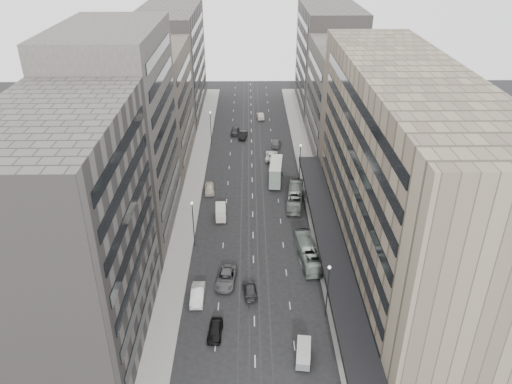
{
  "coord_description": "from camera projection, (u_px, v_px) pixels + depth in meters",
  "views": [
    {
      "loc": [
        -0.5,
        -56.71,
        47.13
      ],
      "look_at": [
        0.56,
        18.51,
        6.52
      ],
      "focal_mm": 35.0,
      "sensor_mm": 36.0,
      "label": 1
    }
  ],
  "objects": [
    {
      "name": "building_left_a",
      "position": [
        69.0,
        237.0,
        57.86
      ],
      "size": [
        15.0,
        28.0,
        30.0
      ],
      "primitive_type": "cube",
      "color": "#5B5652",
      "rests_on": "ground"
    },
    {
      "name": "bus_near",
      "position": [
        307.0,
        252.0,
        78.46
      ],
      "size": [
        3.51,
        10.93,
        2.99
      ],
      "primitive_type": "imported",
      "rotation": [
        0.0,
        0.0,
        3.24
      ],
      "color": "gray",
      "rests_on": "ground"
    },
    {
      "name": "double_decker",
      "position": [
        276.0,
        172.0,
        101.73
      ],
      "size": [
        3.26,
        8.49,
        4.53
      ],
      "rotation": [
        0.0,
        0.0,
        -0.1
      ],
      "color": "gray",
      "rests_on": "ground"
    },
    {
      "name": "department_store",
      "position": [
        400.0,
        174.0,
        72.5
      ],
      "size": [
        19.2,
        60.0,
        30.0
      ],
      "color": "gray",
      "rests_on": "ground"
    },
    {
      "name": "building_left_b",
      "position": [
        120.0,
        135.0,
        80.67
      ],
      "size": [
        15.0,
        26.0,
        34.0
      ],
      "primitive_type": "cube",
      "color": "#48433E",
      "rests_on": "ground"
    },
    {
      "name": "sedan_4",
      "position": [
        210.0,
        188.0,
        98.87
      ],
      "size": [
        2.27,
        4.97,
        1.65
      ],
      "primitive_type": "imported",
      "rotation": [
        0.0,
        0.0,
        0.07
      ],
      "color": "beige",
      "rests_on": "ground"
    },
    {
      "name": "lamp_right_near",
      "position": [
        328.0,
        285.0,
        65.54
      ],
      "size": [
        0.44,
        0.44,
        8.32
      ],
      "color": "#262628",
      "rests_on": "ground"
    },
    {
      "name": "panel_van",
      "position": [
        221.0,
        212.0,
        89.54
      ],
      "size": [
        2.18,
        4.12,
        2.53
      ],
      "rotation": [
        0.0,
        0.0,
        0.06
      ],
      "color": "#B4AEA2",
      "rests_on": "ground"
    },
    {
      "name": "building_left_d",
      "position": [
        171.0,
        62.0,
        134.89
      ],
      "size": [
        15.0,
        38.0,
        28.0
      ],
      "primitive_type": "cube",
      "color": "#5B5652",
      "rests_on": "ground"
    },
    {
      "name": "sedan_2",
      "position": [
        226.0,
        278.0,
        73.8
      ],
      "size": [
        3.36,
        6.31,
        1.69
      ],
      "primitive_type": "imported",
      "rotation": [
        0.0,
        0.0,
        -0.09
      ],
      "color": "#525254",
      "rests_on": "ground"
    },
    {
      "name": "sedan_3",
      "position": [
        250.0,
        290.0,
        71.72
      ],
      "size": [
        2.48,
        4.92,
        1.37
      ],
      "primitive_type": "imported",
      "rotation": [
        0.0,
        0.0,
        3.26
      ],
      "color": "#2A2A2D",
      "rests_on": "ground"
    },
    {
      "name": "sedan_6",
      "position": [
        272.0,
        156.0,
        112.84
      ],
      "size": [
        3.11,
        5.97,
        1.61
      ],
      "primitive_type": "imported",
      "rotation": [
        0.0,
        0.0,
        3.06
      ],
      "color": "white",
      "rests_on": "ground"
    },
    {
      "name": "sedan_5",
      "position": [
        243.0,
        135.0,
        123.68
      ],
      "size": [
        2.35,
        5.06,
        1.6
      ],
      "primitive_type": "imported",
      "rotation": [
        0.0,
        0.0,
        -0.14
      ],
      "color": "black",
      "rests_on": "ground"
    },
    {
      "name": "sedan_7",
      "position": [
        276.0,
        143.0,
        119.42
      ],
      "size": [
        2.46,
        5.15,
        1.45
      ],
      "primitive_type": "imported",
      "rotation": [
        0.0,
        0.0,
        3.05
      ],
      "color": "#58585B",
      "rests_on": "ground"
    },
    {
      "name": "lamp_left_near",
      "position": [
        193.0,
        219.0,
        80.26
      ],
      "size": [
        0.44,
        0.44,
        8.32
      ],
      "color": "#262628",
      "rests_on": "ground"
    },
    {
      "name": "ground",
      "position": [
        254.0,
        292.0,
        72.29
      ],
      "size": [
        220.0,
        220.0,
        0.0
      ],
      "primitive_type": "plane",
      "color": "black",
      "rests_on": "ground"
    },
    {
      "name": "sedan_0",
      "position": [
        215.0,
        330.0,
        64.47
      ],
      "size": [
        2.08,
        4.58,
        1.53
      ],
      "primitive_type": "imported",
      "rotation": [
        0.0,
        0.0,
        -0.06
      ],
      "color": "black",
      "rests_on": "ground"
    },
    {
      "name": "building_right_mid",
      "position": [
        346.0,
        100.0,
        112.61
      ],
      "size": [
        15.0,
        28.0,
        24.0
      ],
      "primitive_type": "cube",
      "color": "#48433E",
      "rests_on": "ground"
    },
    {
      "name": "sedan_1",
      "position": [
        198.0,
        295.0,
        70.49
      ],
      "size": [
        1.84,
        5.23,
        1.72
      ],
      "primitive_type": "imported",
      "rotation": [
        0.0,
        0.0,
        -0.0
      ],
      "color": "silver",
      "rests_on": "ground"
    },
    {
      "name": "sedan_8",
      "position": [
        235.0,
        131.0,
        126.05
      ],
      "size": [
        2.31,
        5.0,
        1.66
      ],
      "primitive_type": "imported",
      "rotation": [
        0.0,
        0.0,
        -0.07
      ],
      "color": "#252528",
      "rests_on": "ground"
    },
    {
      "name": "lamp_right_far",
      "position": [
        300.0,
        159.0,
        100.74
      ],
      "size": [
        0.44,
        0.44,
        8.32
      ],
      "color": "#262628",
      "rests_on": "ground"
    },
    {
      "name": "sidewalk_left",
      "position": [
        195.0,
        177.0,
        105.1
      ],
      "size": [
        4.0,
        125.0,
        0.15
      ],
      "primitive_type": "cube",
      "color": "gray",
      "rests_on": "ground"
    },
    {
      "name": "building_left_c",
      "position": [
        151.0,
        107.0,
        106.56
      ],
      "size": [
        15.0,
        28.0,
        25.0
      ],
      "primitive_type": "cube",
      "color": "#6F6256",
      "rests_on": "ground"
    },
    {
      "name": "sedan_9",
      "position": [
        260.0,
        116.0,
        136.12
      ],
      "size": [
        2.09,
        4.93,
        1.58
      ],
      "primitive_type": "imported",
      "rotation": [
        0.0,
        0.0,
        3.23
      ],
      "color": "#B8A898",
      "rests_on": "ground"
    },
    {
      "name": "vw_microbus",
      "position": [
        303.0,
        353.0,
        60.47
      ],
      "size": [
        2.26,
        4.2,
        2.17
      ],
      "rotation": [
        0.0,
        0.0,
        -0.13
      ],
      "color": "slate",
      "rests_on": "ground"
    },
    {
      "name": "sidewalk_right",
      "position": [
        309.0,
        176.0,
        105.4
      ],
      "size": [
        4.0,
        125.0,
        0.15
      ],
      "primitive_type": "cube",
      "color": "gray",
      "rests_on": "ground"
    },
    {
      "name": "building_right_far",
      "position": [
        328.0,
        59.0,
        138.06
      ],
      "size": [
        15.0,
        32.0,
        28.0
      ],
      "primitive_type": "cube",
      "color": "#5B5652",
      "rests_on": "ground"
    },
    {
      "name": "bus_far",
      "position": [
        295.0,
        197.0,
        94.43
      ],
      "size": [
        3.98,
        11.02,
        3.0
      ],
      "primitive_type": "imported",
      "rotation": [
        0.0,
        0.0,
        3.0
      ],
      "color": "gray",
      "rests_on": "ground"
    },
    {
      "name": "lamp_left_far",
      "position": [
        211.0,
        124.0,
        118.09
      ],
      "size": [
        0.44,
        0.44,
        8.32
      ],
      "color": "#262628",
      "rests_on": "ground"
    }
  ]
}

